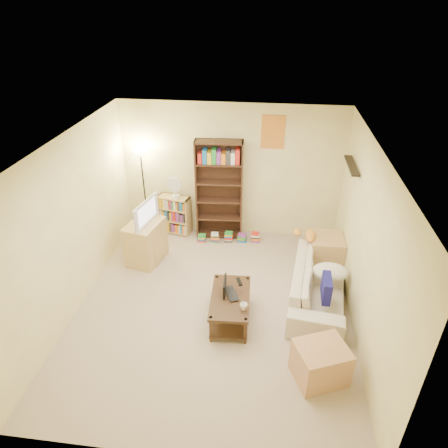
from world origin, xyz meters
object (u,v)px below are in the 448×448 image
at_px(mug, 244,307).
at_px(tall_bookshelf, 219,188).
at_px(laptop, 235,293).
at_px(floor_lamp, 142,168).
at_px(desk_fan, 174,187).
at_px(coffee_table, 230,305).
at_px(short_bookshelf, 175,215).
at_px(television, 142,212).
at_px(end_cabinet, 320,363).
at_px(tabby_cat, 308,235).
at_px(tv_stand, 146,242).
at_px(sofa, 319,283).
at_px(side_table, 325,253).

height_order(mug, tall_bookshelf, tall_bookshelf).
bearing_deg(laptop, floor_lamp, 17.89).
bearing_deg(desk_fan, coffee_table, -60.03).
xyz_separation_m(laptop, short_bookshelf, (-1.38, 2.21, -0.06)).
relative_size(television, end_cabinet, 1.26).
bearing_deg(short_bookshelf, tabby_cat, -7.02).
xyz_separation_m(mug, television, (-1.81, 1.54, 0.48)).
xyz_separation_m(tv_stand, short_bookshelf, (0.28, 0.97, 0.02)).
distance_m(coffee_table, desk_fan, 2.67).
xyz_separation_m(sofa, desk_fan, (-2.56, 1.59, 0.72)).
bearing_deg(sofa, desk_fan, 65.28).
xyz_separation_m(tall_bookshelf, side_table, (1.91, -0.85, -0.69)).
xyz_separation_m(tall_bookshelf, floor_lamp, (-1.41, 0.00, 0.33)).
xyz_separation_m(sofa, tabby_cat, (-0.16, 0.78, 0.36)).
height_order(tall_bookshelf, short_bookshelf, tall_bookshelf).
bearing_deg(tv_stand, side_table, 14.79).
relative_size(sofa, tall_bookshelf, 1.08).
bearing_deg(sofa, laptop, 122.37).
bearing_deg(short_bookshelf, tall_bookshelf, 12.24).
bearing_deg(tv_stand, tabby_cat, 14.97).
bearing_deg(side_table, desk_fan, 163.51).
bearing_deg(desk_fan, laptop, -58.26).
xyz_separation_m(tabby_cat, desk_fan, (-2.40, 0.81, 0.35)).
height_order(tv_stand, tall_bookshelf, tall_bookshelf).
bearing_deg(side_table, short_bookshelf, 162.96).
distance_m(coffee_table, floor_lamp, 3.13).
bearing_deg(desk_fan, floor_lamp, 175.99).
bearing_deg(coffee_table, floor_lamp, 126.98).
bearing_deg(mug, tv_stand, 139.74).
bearing_deg(tabby_cat, tv_stand, -177.54).
height_order(mug, floor_lamp, floor_lamp).
distance_m(laptop, mug, 0.34).
relative_size(coffee_table, floor_lamp, 0.60).
distance_m(tv_stand, desk_fan, 1.17).
height_order(tall_bookshelf, side_table, tall_bookshelf).
bearing_deg(television, side_table, -75.21).
xyz_separation_m(coffee_table, television, (-1.61, 1.30, 0.67)).
xyz_separation_m(television, side_table, (3.05, 0.12, -0.64)).
bearing_deg(laptop, coffee_table, 116.12).
height_order(desk_fan, floor_lamp, floor_lamp).
relative_size(short_bookshelf, desk_fan, 1.85).
bearing_deg(sofa, coffee_table, 123.74).
bearing_deg(mug, desk_fan, 121.14).
bearing_deg(television, tv_stand, 0.00).
bearing_deg(end_cabinet, sofa, 86.55).
height_order(laptop, tv_stand, tv_stand).
distance_m(short_bookshelf, floor_lamp, 1.09).
relative_size(television, short_bookshelf, 0.97).
xyz_separation_m(mug, side_table, (1.24, 1.66, -0.17)).
bearing_deg(desk_fan, sofa, -31.88).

